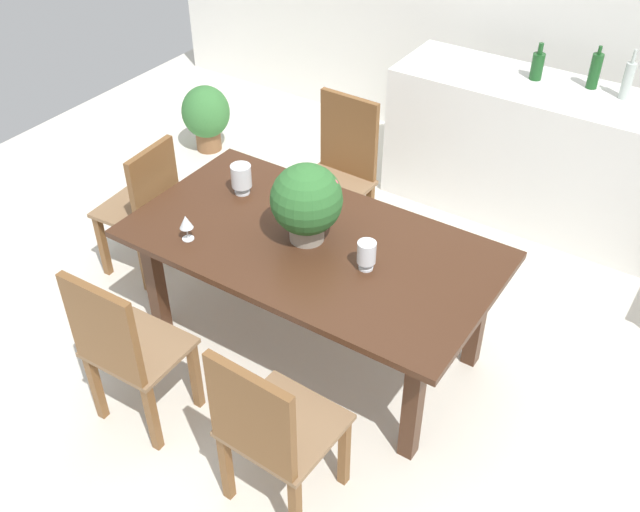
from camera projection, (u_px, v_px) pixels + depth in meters
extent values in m
plane|color=silver|center=(322.00, 333.00, 4.35)|extent=(7.04, 7.04, 0.00)
cube|color=#422616|center=(312.00, 244.00, 3.83)|extent=(1.95, 1.06, 0.04)
cube|color=#422616|center=(156.00, 282.00, 4.17)|extent=(0.08, 0.08, 0.71)
cube|color=#422616|center=(413.00, 405.00, 3.46)|extent=(0.08, 0.08, 0.71)
cube|color=#422616|center=(238.00, 219.00, 4.67)|extent=(0.08, 0.08, 0.71)
cube|color=#422616|center=(478.00, 314.00, 3.96)|extent=(0.08, 0.08, 0.71)
cube|color=brown|center=(344.00, 451.00, 3.40)|extent=(0.05, 0.05, 0.45)
cube|color=brown|center=(277.00, 413.00, 3.58)|extent=(0.05, 0.05, 0.45)
cube|color=brown|center=(295.00, 510.00, 3.16)|extent=(0.05, 0.05, 0.45)
cube|color=brown|center=(226.00, 466.00, 3.34)|extent=(0.05, 0.05, 0.45)
cube|color=olive|center=(284.00, 425.00, 3.23)|extent=(0.49, 0.47, 0.03)
cube|color=brown|center=(251.00, 417.00, 2.93)|extent=(0.43, 0.06, 0.49)
cube|color=brown|center=(195.00, 375.00, 3.78)|extent=(0.05, 0.05, 0.45)
cube|color=brown|center=(140.00, 347.00, 3.94)|extent=(0.05, 0.05, 0.45)
cube|color=brown|center=(152.00, 417.00, 3.56)|extent=(0.05, 0.05, 0.45)
cube|color=brown|center=(96.00, 386.00, 3.72)|extent=(0.05, 0.05, 0.45)
cube|color=olive|center=(139.00, 347.00, 3.61)|extent=(0.46, 0.41, 0.03)
cube|color=brown|center=(103.00, 330.00, 3.32)|extent=(0.42, 0.05, 0.50)
cube|color=brown|center=(139.00, 218.00, 4.90)|extent=(0.05, 0.05, 0.45)
cube|color=brown|center=(103.00, 245.00, 4.66)|extent=(0.05, 0.05, 0.45)
cube|color=brown|center=(179.00, 232.00, 4.77)|extent=(0.05, 0.05, 0.45)
cube|color=brown|center=(144.00, 261.00, 4.53)|extent=(0.05, 0.05, 0.45)
cube|color=olive|center=(136.00, 208.00, 4.57)|extent=(0.44, 0.45, 0.03)
cube|color=brown|center=(154.00, 183.00, 4.35)|extent=(0.07, 0.39, 0.46)
cube|color=brown|center=(292.00, 220.00, 4.88)|extent=(0.05, 0.05, 0.45)
cube|color=brown|center=(339.00, 239.00, 4.71)|extent=(0.05, 0.05, 0.45)
cube|color=brown|center=(323.00, 195.00, 5.12)|extent=(0.05, 0.05, 0.45)
cube|color=brown|center=(369.00, 213.00, 4.95)|extent=(0.05, 0.05, 0.45)
cube|color=olive|center=(331.00, 187.00, 4.77)|extent=(0.47, 0.45, 0.03)
cube|color=brown|center=(349.00, 135.00, 4.72)|extent=(0.42, 0.05, 0.55)
cylinder|color=gray|center=(307.00, 230.00, 3.81)|extent=(0.18, 0.18, 0.11)
sphere|color=#2D662D|center=(306.00, 199.00, 3.69)|extent=(0.37, 0.37, 0.37)
sphere|color=#C64C56|center=(311.00, 192.00, 3.81)|extent=(0.06, 0.06, 0.06)
sphere|color=#C64C56|center=(300.00, 174.00, 3.74)|extent=(0.04, 0.04, 0.04)
sphere|color=#C64C56|center=(333.00, 184.00, 3.64)|extent=(0.05, 0.05, 0.05)
sphere|color=#C64C56|center=(317.00, 184.00, 3.78)|extent=(0.04, 0.04, 0.04)
cylinder|color=silver|center=(242.00, 192.00, 4.19)|extent=(0.09, 0.09, 0.01)
cylinder|color=silver|center=(242.00, 188.00, 4.17)|extent=(0.03, 0.03, 0.04)
cylinder|color=silver|center=(241.00, 176.00, 4.12)|extent=(0.12, 0.12, 0.13)
cylinder|color=silver|center=(366.00, 267.00, 3.64)|extent=(0.07, 0.07, 0.01)
cylinder|color=silver|center=(366.00, 264.00, 3.63)|extent=(0.03, 0.03, 0.03)
cylinder|color=silver|center=(367.00, 252.00, 3.59)|extent=(0.10, 0.10, 0.12)
cylinder|color=silver|center=(188.00, 239.00, 3.84)|extent=(0.06, 0.06, 0.00)
cylinder|color=silver|center=(187.00, 233.00, 3.82)|extent=(0.01, 0.01, 0.07)
cone|color=silver|center=(186.00, 222.00, 3.77)|extent=(0.07, 0.07, 0.07)
cube|color=silver|center=(529.00, 152.00, 5.08)|extent=(1.96, 0.64, 0.98)
cylinder|color=#B2BFB7|center=(627.00, 81.00, 4.57)|extent=(0.06, 0.06, 0.23)
cylinder|color=#B2BFB7|center=(634.00, 57.00, 4.47)|extent=(0.02, 0.02, 0.09)
cylinder|color=#194C1E|center=(595.00, 71.00, 4.69)|extent=(0.07, 0.07, 0.23)
cylinder|color=#194C1E|center=(600.00, 50.00, 4.60)|extent=(0.02, 0.02, 0.05)
cylinder|color=#194C1E|center=(537.00, 66.00, 4.81)|extent=(0.08, 0.08, 0.17)
cylinder|color=#194C1E|center=(541.00, 48.00, 4.73)|extent=(0.03, 0.03, 0.07)
cylinder|color=brown|center=(209.00, 139.00, 6.04)|extent=(0.21, 0.21, 0.18)
ellipsoid|color=#387538|center=(206.00, 112.00, 5.89)|extent=(0.39, 0.39, 0.43)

